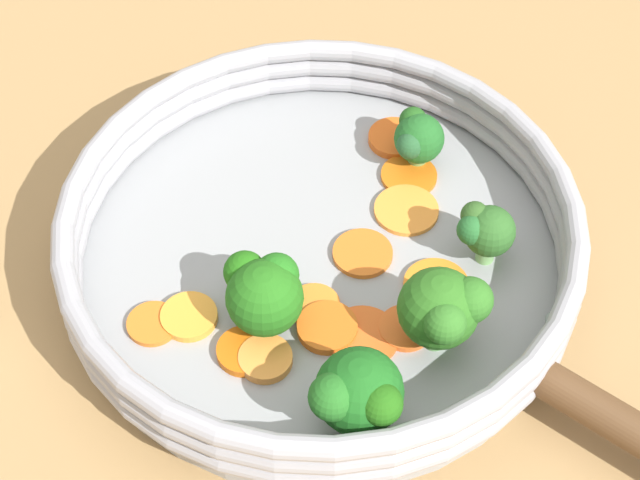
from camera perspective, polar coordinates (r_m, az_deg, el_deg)
ground_plane at (r=0.65m, az=-0.00°, el=-1.70°), size 4.00×4.00×0.00m
skillet at (r=0.65m, az=-0.00°, el=-1.28°), size 0.29×0.29×0.02m
skillet_rim_wall at (r=0.62m, az=-0.00°, el=0.31°), size 0.31×0.31×0.04m
skillet_rivet_left at (r=0.58m, az=8.28°, el=-9.53°), size 0.01×0.01×0.01m
skillet_rivet_right at (r=0.62m, az=12.32°, el=-4.16°), size 0.01×0.01×0.01m
carrot_slice_0 at (r=0.61m, az=-0.30°, el=-3.52°), size 0.04×0.04×0.00m
carrot_slice_1 at (r=0.66m, az=4.63°, el=1.60°), size 0.05×0.05×0.00m
carrot_slice_2 at (r=0.60m, az=-3.99°, el=-5.96°), size 0.04×0.04×0.01m
carrot_slice_3 at (r=0.59m, az=-2.93°, el=-6.35°), size 0.04×0.04×0.01m
carrot_slice_4 at (r=0.60m, az=2.29°, el=-5.17°), size 0.05×0.05×0.00m
carrot_slice_5 at (r=0.63m, az=6.22°, el=-2.44°), size 0.05×0.05×0.00m
carrot_slice_6 at (r=0.61m, az=4.58°, el=-4.71°), size 0.03×0.03×0.00m
carrot_slice_7 at (r=0.62m, az=-8.90°, el=-4.43°), size 0.04×0.04×0.00m
carrot_slice_8 at (r=0.60m, az=0.39°, el=-4.69°), size 0.04×0.04×0.01m
carrot_slice_9 at (r=0.64m, az=2.29°, el=-0.71°), size 0.05×0.05×0.00m
carrot_slice_10 at (r=0.61m, az=-7.00°, el=-4.08°), size 0.04×0.04×0.00m
carrot_slice_11 at (r=0.68m, az=4.77°, el=3.44°), size 0.05×0.05×0.00m
carrot_slice_12 at (r=0.70m, az=3.99°, el=5.44°), size 0.04×0.04×0.01m
broccoli_floret_0 at (r=0.58m, az=6.60°, el=-3.68°), size 0.05×0.05×0.05m
broccoli_floret_1 at (r=0.68m, az=5.20°, el=5.51°), size 0.03×0.04×0.04m
broccoli_floret_2 at (r=0.59m, az=-3.21°, el=-2.67°), size 0.05×0.05×0.05m
broccoli_floret_3 at (r=0.55m, az=2.03°, el=-8.19°), size 0.05×0.05×0.05m
broccoli_floret_4 at (r=0.63m, az=8.72°, el=0.52°), size 0.03×0.03×0.04m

